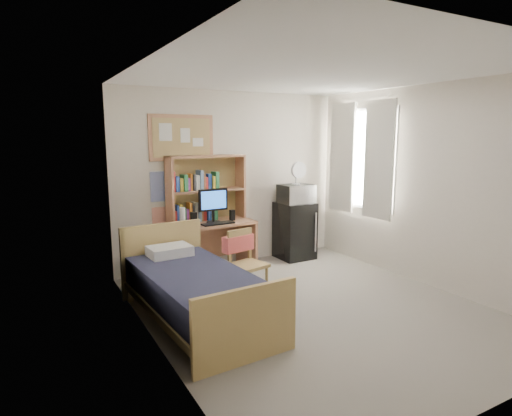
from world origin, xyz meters
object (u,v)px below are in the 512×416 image
desk (212,247)px  speaker_right (232,215)px  speaker_left (194,219)px  microwave (296,194)px  bed (197,297)px  desk_fan (296,174)px  monitor (213,206)px  desk_chair (249,264)px  bulletin_board (182,138)px  mini_fridge (295,230)px

desk → speaker_right: bearing=-11.3°
speaker_left → microwave: (1.74, 0.09, 0.22)m
speaker_right → microwave: (1.14, 0.06, 0.23)m
bed → microwave: size_ratio=3.93×
bed → speaker_left: speaker_left is taller
desk → desk_fan: bearing=-2.3°
desk → speaker_left: size_ratio=6.66×
desk → monitor: size_ratio=2.56×
speaker_left → desk: bearing=11.3°
desk_fan → monitor: bearing=-177.8°
desk_chair → microwave: 1.95m
desk_chair → bed: bearing=-169.5°
desk → desk_chair: bearing=-92.9°
bed → desk_fan: (2.25, 1.48, 1.08)m
bulletin_board → monitor: 1.06m
bulletin_board → bed: size_ratio=0.48×
mini_fridge → bed: (-2.25, -1.50, -0.18)m
monitor → desk: bearing=90.0°
desk_fan → desk: bearing=179.9°
monitor → speaker_right: 0.34m
desk → microwave: (1.45, 0.01, 0.68)m
desk_chair → speaker_right: (0.31, 1.08, 0.40)m
monitor → microwave: (1.44, 0.07, 0.08)m
desk_chair → bulletin_board: bearing=89.4°
desk → monitor: monitor is taller
bulletin_board → bed: 2.47m
mini_fridge → bed: 2.71m
desk_chair → mini_fridge: bearing=25.9°
mini_fridge → desk_fan: (0.00, -0.02, 0.90)m
desk_chair → desk: bearing=77.2°
bulletin_board → speaker_left: size_ratio=5.30×
desk_chair → microwave: (1.45, 1.14, 0.63)m
mini_fridge → speaker_left: speaker_left is taller
desk → speaker_right: (0.30, -0.05, 0.45)m
speaker_right → desk_fan: desk_fan is taller
desk → microwave: bearing=-2.3°
desk_chair → bed: 0.89m
desk → bulletin_board: bearing=133.0°
speaker_left → speaker_right: size_ratio=1.15×
desk_fan → mini_fridge: bearing=90.0°
mini_fridge → monitor: bearing=-177.0°
speaker_right → speaker_left: bearing=-180.0°
bed → speaker_right: size_ratio=12.79×
bulletin_board → microwave: (1.75, -0.29, -0.88)m
desk → desk_fan: desk_fan is taller
desk_chair → microwave: microwave is taller
bulletin_board → desk_chair: 2.10m
bed → monitor: monitor is taller
bed → desk_fan: desk_fan is taller
monitor → microwave: size_ratio=0.92×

